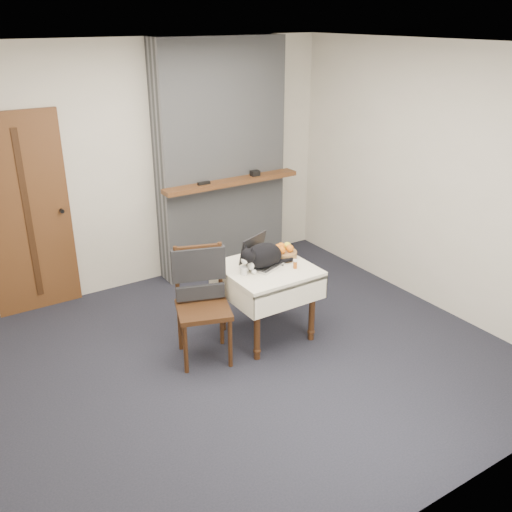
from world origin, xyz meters
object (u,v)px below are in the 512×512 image
Objects in this scene: pill_bottle at (295,264)px; cream_jar at (244,271)px; fruit_basket at (284,252)px; chair at (201,287)px; door at (27,215)px; side_table at (267,278)px; laptop at (261,257)px; cat at (263,256)px.

cream_jar is at bearing 163.11° from pill_bottle.
fruit_basket is 0.24× the size of chair.
door is 2.42m from side_table.
cat reaches higher than laptop.
cat is 2.33× the size of fruit_basket.
cream_jar is at bearing -51.54° from door.
side_table is at bearing 4.89° from cream_jar.
pill_bottle is 0.25m from fruit_basket.
cat is at bearing -46.66° from door.
cat is at bearing 8.40° from cream_jar.
fruit_basket is at bearing 19.34° from side_table.
fruit_basket is (0.25, 0.09, 0.17)m from side_table.
fruit_basket is at bearing -21.72° from laptop.
cat is at bearing 159.05° from side_table.
cream_jar is at bearing 175.67° from cat.
door is 2.56× the size of side_table.
side_table is 0.31m from fruit_basket.
cream_jar is at bearing 5.97° from chair.
door reaches higher than side_table.
cream_jar is 0.29× the size of fruit_basket.
cat is at bearing -164.80° from fruit_basket.
fruit_basket is (0.05, 0.25, 0.01)m from pill_bottle.
laptop is 6.24× the size of cream_jar.
laptop is 0.64m from chair.
door is 28.36× the size of cream_jar.
chair is at bearing 164.96° from pill_bottle.
side_table is at bearing 140.81° from pill_bottle.
door is 1.98m from chair.
door reaches higher than cat.
chair is (-0.64, 0.06, 0.05)m from side_table.
door is 8.35× the size of fruit_basket.
laptop is at bearing 23.62° from cream_jar.
side_table is at bearing -33.68° from cat.
door is at bearing 133.68° from side_table.
side_table is 0.20m from laptop.
cat is (-0.02, -0.08, 0.05)m from laptop.
chair is at bearing -58.76° from door.
door is 2.33m from laptop.
door reaches higher than laptop.
fruit_basket is at bearing 2.48° from cat.
chair reaches higher than cream_jar.
side_table is 1.40× the size of cat.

